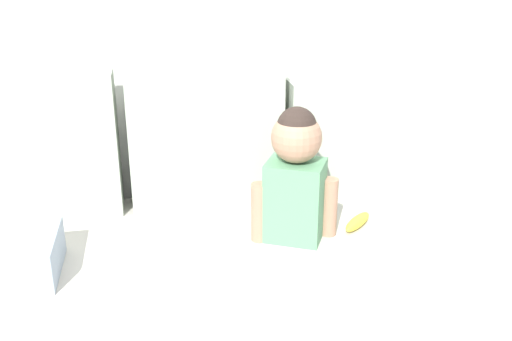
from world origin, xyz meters
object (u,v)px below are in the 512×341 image
couch (220,290)px  throw_pillow_center (206,133)px  toddler (296,174)px  banana (358,222)px  throw_pillow_left (38,147)px  throw_pillow_right (359,137)px

couch → throw_pillow_center: throw_pillow_center is taller
toddler → banana: bearing=8.3°
throw_pillow_left → toddler: throw_pillow_left is taller
throw_pillow_left → throw_pillow_right: throw_pillow_left is taller
toddler → banana: size_ratio=2.73×
throw_pillow_left → throw_pillow_center: throw_pillow_center is taller
couch → throw_pillow_right: (0.61, 0.34, 0.43)m
throw_pillow_right → toddler: (-0.35, -0.35, 0.00)m
throw_pillow_left → toddler: bearing=-22.1°
couch → throw_pillow_left: throw_pillow_left is taller
throw_pillow_left → throw_pillow_right: bearing=0.0°
toddler → throw_pillow_center: bearing=126.5°
throw_pillow_center → toddler: 0.44m
throw_pillow_right → banana: throw_pillow_right is taller
couch → throw_pillow_center: bearing=90.0°
throw_pillow_left → banana: (1.12, -0.32, -0.25)m
throw_pillow_center → toddler: size_ratio=1.24×
banana → couch: bearing=-177.7°
throw_pillow_right → throw_pillow_left: bearing=180.0°
throw_pillow_center → toddler: throw_pillow_center is taller
throw_pillow_center → banana: size_ratio=3.39×
couch → toddler: 0.50m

